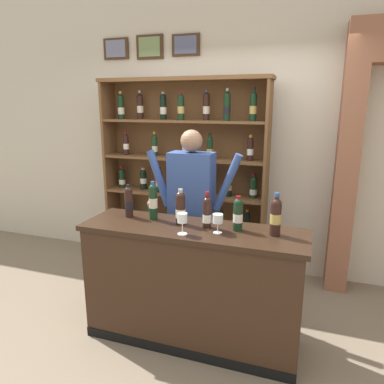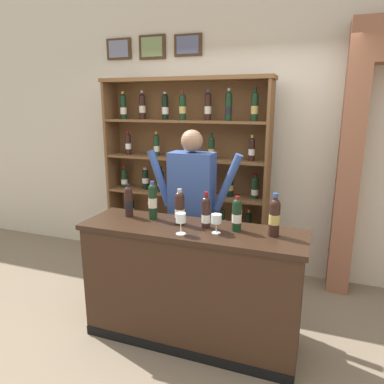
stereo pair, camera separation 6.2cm
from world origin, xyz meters
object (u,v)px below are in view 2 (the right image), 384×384
Objects in this scene: tasting_bottle_riserva at (180,208)px; shopkeeper at (192,201)px; wine_glass_spare at (216,220)px; tasting_bottle_bianco at (153,201)px; tasting_bottle_grappa at (274,216)px; tasting_bottle_rosso at (237,214)px; tasting_bottle_vin_santo at (129,201)px; tasting_bottle_super_tuscan at (206,212)px; wine_shelf at (186,172)px; tasting_counter at (191,285)px; wine_glass_left at (181,219)px.

shopkeeper is at bearing 99.10° from tasting_bottle_riserva.
tasting_bottle_riserva is at bearing 163.48° from wine_glass_spare.
tasting_bottle_bianco reaches higher than tasting_bottle_grappa.
tasting_bottle_bianco reaches higher than tasting_bottle_rosso.
shopkeeper is 5.31× the size of tasting_bottle_grappa.
tasting_bottle_vin_santo is 0.99× the size of tasting_bottle_super_tuscan.
wine_shelf is 1.49m from tasting_counter.
tasting_bottle_bianco reaches higher than wine_glass_spare.
wine_shelf is 6.79× the size of tasting_bottle_bianco.
tasting_bottle_riserva is 0.90× the size of tasting_bottle_grappa.
tasting_bottle_riserva is at bearing -80.90° from shopkeeper.
tasting_counter is at bearing -13.74° from tasting_bottle_bianco.
wine_glass_left is at bearing -122.45° from tasting_bottle_super_tuscan.
tasting_bottle_bianco is 1.99× the size of wine_glass_left.
tasting_bottle_grappa is at bearing 12.70° from wine_glass_spare.
tasting_bottle_bianco is at bearing -111.07° from shopkeeper.
tasting_counter is 1.04× the size of shopkeeper.
tasting_bottle_super_tuscan is (0.47, -0.05, -0.03)m from tasting_bottle_bianco.
shopkeeper is 0.73m from tasting_bottle_rosso.
wine_glass_spare is (0.21, -0.05, 0.59)m from tasting_counter.
shopkeeper is 10.46× the size of wine_glass_left.
tasting_bottle_riserva reaches higher than tasting_counter.
tasting_bottle_vin_santo is 0.48m from tasting_bottle_riserva.
tasting_bottle_vin_santo is 0.87× the size of tasting_bottle_bianco.
wine_glass_left reaches higher than tasting_counter.
tasting_bottle_rosso is (0.53, -0.49, 0.07)m from shopkeeper.
wine_shelf is at bearing 86.21° from tasting_bottle_vin_santo.
shopkeeper is 5.88× the size of tasting_bottle_riserva.
wine_shelf reaches higher than tasting_bottle_rosso.
tasting_bottle_bianco is at bearing 166.26° from tasting_counter.
wine_glass_spare is (0.33, -0.10, -0.03)m from tasting_bottle_riserva.
tasting_bottle_vin_santo is 0.22m from tasting_bottle_bianco.
tasting_bottle_vin_santo is (-0.08, -1.14, -0.05)m from wine_shelf.
tasting_bottle_riserva is at bearing -71.16° from wine_shelf.
tasting_bottle_rosso is at bearing 0.81° from tasting_bottle_riserva.
wine_shelf reaches higher than wine_glass_spare.
wine_glass_spare is (0.11, -0.09, -0.02)m from tasting_bottle_super_tuscan.
tasting_bottle_riserva is (0.25, -0.04, -0.02)m from tasting_bottle_bianco.
tasting_bottle_rosso is at bearing 39.19° from wine_glass_spare.
tasting_bottle_rosso is 0.42m from wine_glass_left.
shopkeeper is 0.50m from tasting_bottle_bianco.
tasting_bottle_bianco is 1.13× the size of tasting_bottle_super_tuscan.
tasting_bottle_grappa is at bearing -46.29° from wine_shelf.
tasting_bottle_riserva is 0.22m from tasting_bottle_super_tuscan.
shopkeeper is 6.02× the size of tasting_bottle_vin_santo.
shopkeeper is (-0.19, 0.54, 0.54)m from tasting_counter.
wine_glass_left is (0.09, -0.21, -0.02)m from tasting_bottle_riserva.
shopkeeper is at bearing 124.46° from wine_glass_spare.
tasting_bottle_vin_santo is 0.82m from wine_glass_spare.
tasting_bottle_grappa is at bearing -2.77° from tasting_bottle_bianco.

